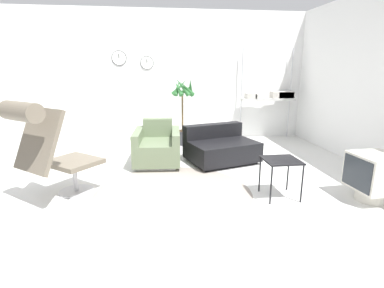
{
  "coord_description": "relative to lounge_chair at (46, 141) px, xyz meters",
  "views": [
    {
      "loc": [
        -0.2,
        -3.71,
        1.59
      ],
      "look_at": [
        0.33,
        0.33,
        0.55
      ],
      "focal_mm": 28.0,
      "sensor_mm": 36.0,
      "label": 1
    }
  ],
  "objects": [
    {
      "name": "potted_plant",
      "position": [
        1.86,
        2.59,
        -0.07
      ],
      "size": [
        0.49,
        0.51,
        1.41
      ],
      "color": "#333338",
      "rests_on": "ground_plane"
    },
    {
      "name": "shelf_unit",
      "position": [
        3.93,
        2.9,
        0.21
      ],
      "size": [
        1.21,
        0.28,
        2.02
      ],
      "color": "#BCBCC1",
      "rests_on": "ground_plane"
    },
    {
      "name": "side_table",
      "position": [
        2.81,
        -0.23,
        -0.32
      ],
      "size": [
        0.43,
        0.43,
        0.49
      ],
      "color": "black",
      "rests_on": "ground_plane"
    },
    {
      "name": "ground_plane",
      "position": [
        1.45,
        0.13,
        -0.76
      ],
      "size": [
        12.0,
        12.0,
        0.0
      ],
      "primitive_type": "plane",
      "color": "silver"
    },
    {
      "name": "crt_television",
      "position": [
        3.89,
        -0.48,
        -0.44
      ],
      "size": [
        0.54,
        0.55,
        0.59
      ],
      "rotation": [
        0.0,
        0.0,
        1.63
      ],
      "color": "beige",
      "rests_on": "ground_plane"
    },
    {
      "name": "wall_back",
      "position": [
        1.45,
        3.17,
        0.64
      ],
      "size": [
        12.0,
        0.09,
        2.8
      ],
      "color": "white",
      "rests_on": "ground_plane"
    },
    {
      "name": "round_rug",
      "position": [
        1.48,
        0.06,
        -0.76
      ],
      "size": [
        2.06,
        2.06,
        0.01
      ],
      "color": "gray",
      "rests_on": "ground_plane"
    },
    {
      "name": "armchair_red",
      "position": [
        1.3,
        1.34,
        -0.48
      ],
      "size": [
        0.81,
        0.95,
        0.73
      ],
      "rotation": [
        0.0,
        0.0,
        3.07
      ],
      "color": "silver",
      "rests_on": "ground_plane"
    },
    {
      "name": "lounge_chair",
      "position": [
        0.0,
        0.0,
        0.0
      ],
      "size": [
        1.06,
        1.1,
        1.24
      ],
      "rotation": [
        0.0,
        0.0,
        -0.69
      ],
      "color": "#BCBCC1",
      "rests_on": "ground_plane"
    },
    {
      "name": "couch_low",
      "position": [
        2.39,
        1.33,
        -0.53
      ],
      "size": [
        1.32,
        1.14,
        0.62
      ],
      "rotation": [
        0.0,
        0.0,
        3.44
      ],
      "color": "black",
      "rests_on": "ground_plane"
    }
  ]
}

